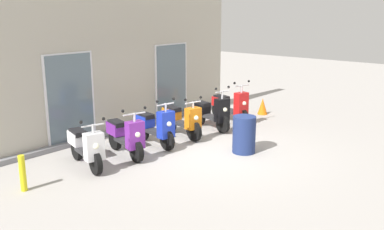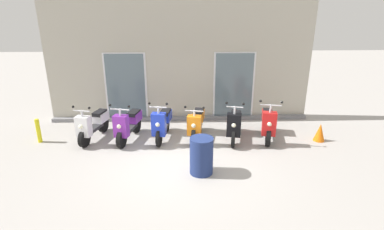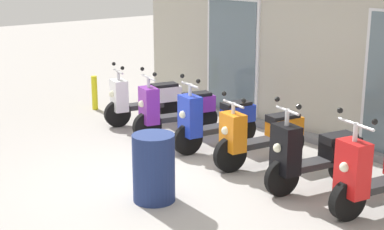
# 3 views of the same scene
# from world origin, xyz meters

# --- Properties ---
(ground_plane) EXTENTS (40.00, 40.00, 0.00)m
(ground_plane) POSITION_xyz_m (0.00, 0.00, 0.00)
(ground_plane) COLOR #A8A39E
(storefront_facade) EXTENTS (8.68, 0.50, 4.01)m
(storefront_facade) POSITION_xyz_m (0.00, 3.19, 1.94)
(storefront_facade) COLOR #B2AD9E
(storefront_facade) RESTS_ON ground_plane
(scooter_white) EXTENTS (0.71, 1.56, 1.17)m
(scooter_white) POSITION_xyz_m (-2.54, 1.45, 0.46)
(scooter_white) COLOR black
(scooter_white) RESTS_ON ground_plane
(scooter_purple) EXTENTS (0.73, 1.57, 1.23)m
(scooter_purple) POSITION_xyz_m (-1.50, 1.36, 0.48)
(scooter_purple) COLOR black
(scooter_purple) RESTS_ON ground_plane
(scooter_blue) EXTENTS (0.61, 1.56, 1.27)m
(scooter_blue) POSITION_xyz_m (-0.52, 1.39, 0.50)
(scooter_blue) COLOR black
(scooter_blue) RESTS_ON ground_plane
(scooter_orange) EXTENTS (0.66, 1.60, 1.15)m
(scooter_orange) POSITION_xyz_m (0.47, 1.40, 0.47)
(scooter_orange) COLOR black
(scooter_orange) RESTS_ON ground_plane
(scooter_black) EXTENTS (0.66, 1.55, 1.29)m
(scooter_black) POSITION_xyz_m (1.56, 1.25, 0.50)
(scooter_black) COLOR black
(scooter_black) RESTS_ON ground_plane
(scooter_red) EXTENTS (0.71, 1.54, 1.31)m
(scooter_red) POSITION_xyz_m (2.54, 1.29, 0.49)
(scooter_red) COLOR black
(scooter_red) RESTS_ON ground_plane
(traffic_cone) EXTENTS (0.32, 0.32, 0.52)m
(traffic_cone) POSITION_xyz_m (4.02, 1.08, 0.26)
(traffic_cone) COLOR orange
(traffic_cone) RESTS_ON ground_plane
(curb_bollard) EXTENTS (0.12, 0.12, 0.70)m
(curb_bollard) POSITION_xyz_m (-4.05, 1.29, 0.35)
(curb_bollard) COLOR yellow
(curb_bollard) RESTS_ON ground_plane
(trash_bin) EXTENTS (0.54, 0.54, 0.88)m
(trash_bin) POSITION_xyz_m (0.48, -0.58, 0.44)
(trash_bin) COLOR navy
(trash_bin) RESTS_ON ground_plane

